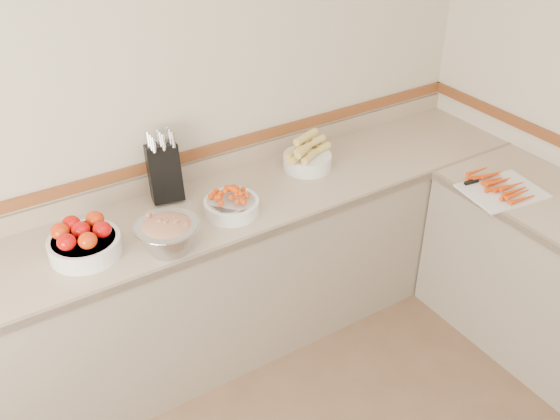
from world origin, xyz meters
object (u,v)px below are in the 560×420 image
tomato_bowl (84,241)px  cutting_board (501,188)px  rhubarb_bowl (168,234)px  cherry_tomato_bowl (232,204)px  knife_block (164,171)px  corn_bowl (307,157)px

tomato_bowl → cutting_board: 2.11m
rhubarb_bowl → cherry_tomato_bowl: bearing=17.1°
tomato_bowl → cutting_board: (2.02, -0.63, -0.05)m
knife_block → corn_bowl: size_ratio=1.27×
tomato_bowl → corn_bowl: size_ratio=1.08×
knife_block → rhubarb_bowl: bearing=-112.3°
tomato_bowl → cutting_board: size_ratio=0.75×
cherry_tomato_bowl → cutting_board: size_ratio=0.63×
rhubarb_bowl → tomato_bowl: bearing=152.3°
rhubarb_bowl → cutting_board: (1.68, -0.46, -0.07)m
knife_block → corn_bowl: bearing=-9.5°
knife_block → cherry_tomato_bowl: (0.21, -0.31, -0.10)m
corn_bowl → cutting_board: bearing=-46.4°
corn_bowl → knife_block: bearing=170.5°
tomato_bowl → cherry_tomato_bowl: size_ratio=1.18×
corn_bowl → rhubarb_bowl: bearing=-162.9°
knife_block → tomato_bowl: bearing=-153.4°
cutting_board → rhubarb_bowl: bearing=164.8°
cherry_tomato_bowl → cutting_board: (1.29, -0.58, -0.03)m
tomato_bowl → cherry_tomato_bowl: tomato_bowl is taller
cherry_tomato_bowl → corn_bowl: 0.60m
knife_block → cutting_board: 1.75m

